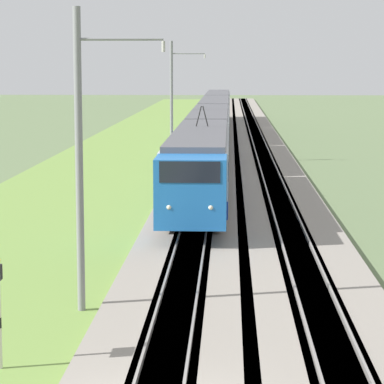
# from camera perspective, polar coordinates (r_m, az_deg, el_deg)

# --- Properties ---
(ballast_main) EXTENTS (240.00, 4.40, 0.30)m
(ballast_main) POSITION_cam_1_polar(r_m,az_deg,el_deg) (67.31, 1.13, 2.03)
(ballast_main) COLOR gray
(ballast_main) RESTS_ON ground
(ballast_adjacent) EXTENTS (240.00, 4.40, 0.30)m
(ballast_adjacent) POSITION_cam_1_polar(r_m,az_deg,el_deg) (67.34, 4.55, 2.00)
(ballast_adjacent) COLOR gray
(ballast_adjacent) RESTS_ON ground
(track_main) EXTENTS (240.00, 1.57, 0.45)m
(track_main) POSITION_cam_1_polar(r_m,az_deg,el_deg) (67.30, 1.13, 2.03)
(track_main) COLOR #4C4238
(track_main) RESTS_ON ground
(track_adjacent) EXTENTS (240.00, 1.57, 0.45)m
(track_adjacent) POSITION_cam_1_polar(r_m,az_deg,el_deg) (67.34, 4.55, 2.01)
(track_adjacent) COLOR #4C4238
(track_adjacent) RESTS_ON ground
(grass_verge) EXTENTS (240.00, 10.32, 0.12)m
(grass_verge) POSITION_cam_1_polar(r_m,az_deg,el_deg) (67.84, -4.83, 1.97)
(grass_verge) COLOR olive
(grass_verge) RESTS_ON ground
(passenger_train) EXTENTS (86.51, 2.85, 5.00)m
(passenger_train) POSITION_cam_1_polar(r_m,az_deg,el_deg) (76.92, 1.30, 4.40)
(passenger_train) COLOR blue
(passenger_train) RESTS_ON ground
(catenary_mast_near) EXTENTS (0.22, 2.56, 8.74)m
(catenary_mast_near) POSITION_cam_1_polar(r_m,az_deg,el_deg) (25.80, -6.97, 2.09)
(catenary_mast_near) COLOR slate
(catenary_mast_near) RESTS_ON ground
(catenary_mast_mid) EXTENTS (0.22, 2.56, 8.84)m
(catenary_mast_mid) POSITION_cam_1_polar(r_m,az_deg,el_deg) (66.07, -1.25, 5.75)
(catenary_mast_mid) COLOR slate
(catenary_mast_mid) RESTS_ON ground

